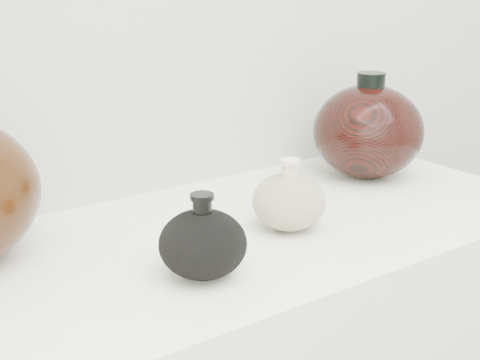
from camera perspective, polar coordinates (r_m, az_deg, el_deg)
black_gourd_vase at (r=0.91m, az=-3.19°, el=-5.41°), size 0.16×0.16×0.12m
cream_gourd_vase at (r=1.07m, az=4.20°, el=-1.79°), size 0.15×0.15×0.12m
right_round_pot at (r=1.35m, az=10.87°, el=4.14°), size 0.25×0.25×0.21m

